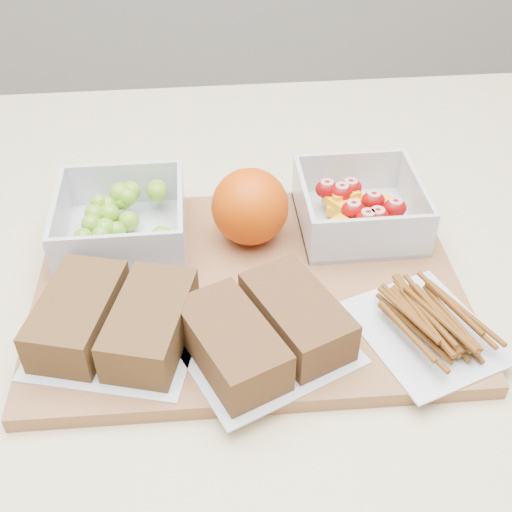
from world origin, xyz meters
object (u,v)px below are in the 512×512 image
object	(u,v)px
grape_container	(124,221)
fruit_container	(359,209)
sandwich_bag_left	(114,320)
sandwich_bag_center	(265,331)
orange	(250,207)
cutting_board	(249,287)
pretzel_bag	(427,321)

from	to	relation	value
grape_container	fruit_container	size ratio (longest dim) A/B	1.03
sandwich_bag_left	sandwich_bag_center	size ratio (longest dim) A/B	0.95
orange	sandwich_bag_center	bearing A→B (deg)	-90.51
cutting_board	grape_container	distance (m)	0.15
cutting_board	fruit_container	size ratio (longest dim) A/B	3.27
fruit_container	orange	xyz separation A→B (m)	(-0.12, -0.01, 0.02)
fruit_container	pretzel_bag	distance (m)	0.17
orange	sandwich_bag_left	world-z (taller)	orange
cutting_board	sandwich_bag_left	bearing A→B (deg)	-152.13
cutting_board	pretzel_bag	distance (m)	0.18
sandwich_bag_center	pretzel_bag	size ratio (longest dim) A/B	1.13
sandwich_bag_center	pretzel_bag	world-z (taller)	sandwich_bag_center
pretzel_bag	grape_container	bearing A→B (deg)	149.47
cutting_board	pretzel_bag	world-z (taller)	pretzel_bag
cutting_board	pretzel_bag	bearing A→B (deg)	-27.94
grape_container	sandwich_bag_center	xyz separation A→B (m)	(0.13, -0.17, -0.00)
grape_container	cutting_board	bearing A→B (deg)	-32.47
sandwich_bag_center	pretzel_bag	xyz separation A→B (m)	(0.15, 0.00, -0.01)
sandwich_bag_left	pretzel_bag	bearing A→B (deg)	-4.46
fruit_container	cutting_board	bearing A→B (deg)	-147.86
grape_container	pretzel_bag	xyz separation A→B (m)	(0.28, -0.16, -0.01)
grape_container	sandwich_bag_center	size ratio (longest dim) A/B	0.72
sandwich_bag_center	sandwich_bag_left	bearing A→B (deg)	169.22
cutting_board	grape_container	xyz separation A→B (m)	(-0.12, 0.08, 0.03)
grape_container	sandwich_bag_left	bearing A→B (deg)	-90.19
fruit_container	orange	bearing A→B (deg)	-174.81
sandwich_bag_center	orange	bearing A→B (deg)	89.49
sandwich_bag_center	fruit_container	bearing A→B (deg)	54.36
cutting_board	sandwich_bag_left	distance (m)	0.14
fruit_container	sandwich_bag_center	size ratio (longest dim) A/B	0.71
sandwich_bag_left	sandwich_bag_center	distance (m)	0.13
sandwich_bag_left	cutting_board	bearing A→B (deg)	26.90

